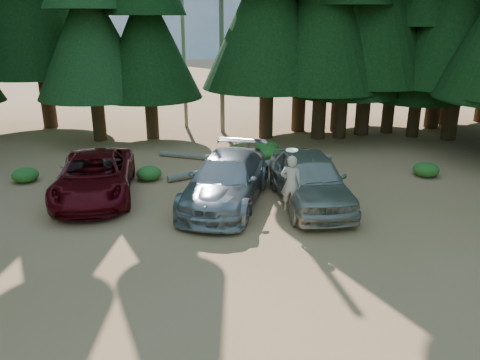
% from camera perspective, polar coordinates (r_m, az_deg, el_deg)
% --- Properties ---
extents(ground, '(160.00, 160.00, 0.00)m').
position_cam_1_polar(ground, '(12.30, -1.51, -9.81)').
color(ground, '#9E7943').
rests_on(ground, ground).
extents(forest_belt_north, '(36.00, 7.00, 22.00)m').
position_cam_1_polar(forest_belt_north, '(26.43, -3.93, 6.06)').
color(forest_belt_north, black).
rests_on(forest_belt_north, ground).
extents(snag_front, '(0.24, 0.24, 12.00)m').
position_cam_1_polar(snag_front, '(25.29, -2.30, 19.21)').
color(snag_front, '#706659').
rests_on(snag_front, ground).
extents(snag_back, '(0.20, 0.20, 10.00)m').
position_cam_1_polar(snag_back, '(26.77, -6.94, 16.95)').
color(snag_back, '#706659').
rests_on(snag_back, ground).
extents(red_pickup, '(2.90, 5.61, 1.51)m').
position_cam_1_polar(red_pickup, '(17.05, -17.29, 0.49)').
color(red_pickup, '#5C070E').
rests_on(red_pickup, ground).
extents(silver_minivan_center, '(3.90, 6.05, 1.63)m').
position_cam_1_polar(silver_minivan_center, '(15.71, -1.65, 0.03)').
color(silver_minivan_center, '#95979D').
rests_on(silver_minivan_center, ground).
extents(silver_minivan_right, '(2.23, 5.21, 1.76)m').
position_cam_1_polar(silver_minivan_right, '(15.77, 8.49, 0.13)').
color(silver_minivan_right, '#A7A395').
rests_on(silver_minivan_right, ground).
extents(frisbee_player, '(0.77, 0.65, 1.96)m').
position_cam_1_polar(frisbee_player, '(14.36, 6.23, -0.41)').
color(frisbee_player, beige).
rests_on(frisbee_player, ground).
extents(log_left, '(3.67, 1.95, 0.28)m').
position_cam_1_polar(log_left, '(18.82, -3.27, 1.11)').
color(log_left, '#706659').
rests_on(log_left, ground).
extents(log_mid, '(3.01, 1.54, 0.26)m').
position_cam_1_polar(log_mid, '(20.98, -5.82, 2.91)').
color(log_mid, '#706659').
rests_on(log_mid, ground).
extents(log_right, '(4.43, 1.40, 0.29)m').
position_cam_1_polar(log_right, '(20.11, 5.40, 2.24)').
color(log_right, '#706659').
rests_on(log_right, ground).
extents(shrub_far_left, '(0.99, 0.99, 0.54)m').
position_cam_1_polar(shrub_far_left, '(19.70, -24.71, 0.56)').
color(shrub_far_left, '#2D631D').
rests_on(shrub_far_left, ground).
extents(shrub_left, '(0.97, 0.97, 0.54)m').
position_cam_1_polar(shrub_left, '(18.45, -11.04, 0.81)').
color(shrub_left, '#2D631D').
rests_on(shrub_left, ground).
extents(shrub_center_left, '(1.04, 1.04, 0.57)m').
position_cam_1_polar(shrub_center_left, '(20.99, -0.40, 3.46)').
color(shrub_center_left, '#2D631D').
rests_on(shrub_center_left, ground).
extents(shrub_center_right, '(1.09, 1.09, 0.60)m').
position_cam_1_polar(shrub_center_right, '(20.70, 3.55, 3.24)').
color(shrub_center_right, '#2D631D').
rests_on(shrub_center_right, ground).
extents(shrub_right, '(1.09, 1.09, 0.60)m').
position_cam_1_polar(shrub_right, '(21.68, 3.37, 3.97)').
color(shrub_right, '#2D631D').
rests_on(shrub_right, ground).
extents(shrub_far_right, '(1.09, 1.09, 0.60)m').
position_cam_1_polar(shrub_far_right, '(20.55, 7.56, 2.99)').
color(shrub_far_right, '#2D631D').
rests_on(shrub_far_right, ground).
extents(shrub_edge_east, '(1.02, 1.02, 0.56)m').
position_cam_1_polar(shrub_edge_east, '(19.94, 21.73, 1.20)').
color(shrub_edge_east, '#2D631D').
rests_on(shrub_edge_east, ground).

